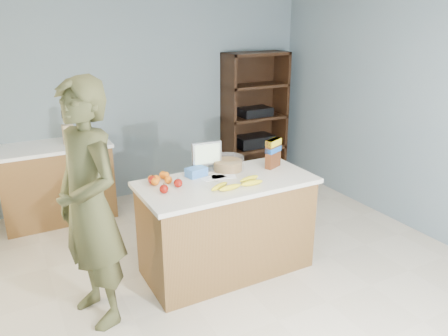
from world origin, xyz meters
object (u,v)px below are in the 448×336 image
counter_peninsula (227,229)px  tv (207,155)px  person (89,206)px  shelving_unit (253,119)px  cereal_box (273,151)px

counter_peninsula → tv: 0.71m
counter_peninsula → tv: tv is taller
counter_peninsula → person: person is taller
shelving_unit → tv: (-1.60, -1.75, 0.19)m
counter_peninsula → shelving_unit: (1.55, 2.05, 0.45)m
counter_peninsula → tv: size_ratio=5.53×
person → tv: bearing=92.8°
person → cereal_box: 1.78m
counter_peninsula → person: bearing=-175.2°
shelving_unit → cereal_box: 2.20m
counter_peninsula → shelving_unit: size_ratio=0.87×
shelving_unit → tv: shelving_unit is taller
counter_peninsula → shelving_unit: 2.61m
shelving_unit → person: 3.50m
counter_peninsula → person: (-1.21, -0.10, 0.54)m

